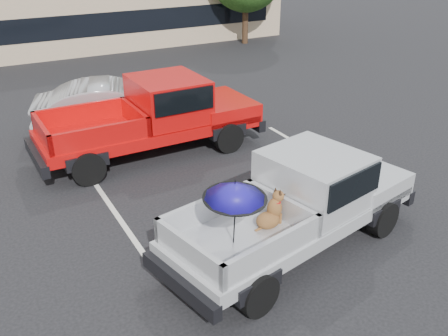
{
  "coord_description": "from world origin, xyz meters",
  "views": [
    {
      "loc": [
        -5.53,
        -7.89,
        5.79
      ],
      "look_at": [
        -1.03,
        0.25,
        1.3
      ],
      "focal_mm": 40.0,
      "sensor_mm": 36.0,
      "label": 1
    }
  ],
  "objects": [
    {
      "name": "ground",
      "position": [
        0.0,
        0.0,
        0.0
      ],
      "size": [
        90.0,
        90.0,
        0.0
      ],
      "primitive_type": "plane",
      "color": "black",
      "rests_on": "ground"
    },
    {
      "name": "stripe_left",
      "position": [
        -3.0,
        2.0,
        0.0
      ],
      "size": [
        0.12,
        5.0,
        0.01
      ],
      "primitive_type": "cube",
      "color": "silver",
      "rests_on": "ground"
    },
    {
      "name": "stripe_right",
      "position": [
        3.0,
        2.0,
        0.0
      ],
      "size": [
        0.12,
        5.0,
        0.01
      ],
      "primitive_type": "cube",
      "color": "silver",
      "rests_on": "ground"
    },
    {
      "name": "silver_pickup",
      "position": [
        -0.01,
        -1.17,
        1.05
      ],
      "size": [
        5.97,
        3.09,
        2.06
      ],
      "rotation": [
        0.0,
        0.0,
        0.21
      ],
      "color": "black",
      "rests_on": "ground"
    },
    {
      "name": "red_pickup",
      "position": [
        -0.64,
        4.51,
        1.15
      ],
      "size": [
        6.39,
        2.44,
        2.1
      ],
      "rotation": [
        0.0,
        0.0,
        0.02
      ],
      "color": "black",
      "rests_on": "ground"
    },
    {
      "name": "silver_sedan",
      "position": [
        -1.39,
        6.5,
        0.8
      ],
      "size": [
        5.15,
        3.04,
        1.6
      ],
      "primitive_type": "imported",
      "rotation": [
        0.0,
        0.0,
        1.27
      ],
      "color": "#A0A2A7",
      "rests_on": "ground"
    }
  ]
}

